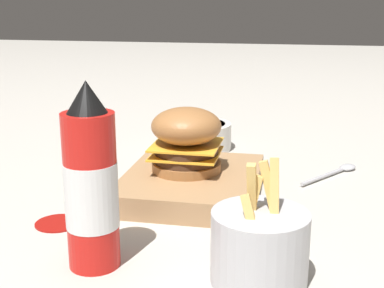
# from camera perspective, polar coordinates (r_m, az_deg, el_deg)

# --- Properties ---
(ground_plane) EXTENTS (6.00, 6.00, 0.00)m
(ground_plane) POSITION_cam_1_polar(r_m,az_deg,el_deg) (0.89, 1.55, -5.55)
(ground_plane) COLOR #B7B2A8
(serving_board) EXTENTS (0.26, 0.22, 0.04)m
(serving_board) POSITION_cam_1_polar(r_m,az_deg,el_deg) (0.89, 0.00, -4.22)
(serving_board) COLOR #A37A51
(serving_board) RESTS_ON ground_plane
(burger) EXTENTS (0.12, 0.12, 0.11)m
(burger) POSITION_cam_1_polar(r_m,az_deg,el_deg) (0.89, -0.61, 0.54)
(burger) COLOR #9E6638
(burger) RESTS_ON serving_board
(ketchup_bottle) EXTENTS (0.06, 0.06, 0.23)m
(ketchup_bottle) POSITION_cam_1_polar(r_m,az_deg,el_deg) (0.64, -10.72, -4.42)
(ketchup_bottle) COLOR red
(ketchup_bottle) RESTS_ON ground_plane
(fries_basket) EXTENTS (0.11, 0.11, 0.15)m
(fries_basket) POSITION_cam_1_polar(r_m,az_deg,el_deg) (0.62, 7.22, -10.72)
(fries_basket) COLOR #B7B7BC
(fries_basket) RESTS_ON ground_plane
(side_bowl) EXTENTS (0.14, 0.14, 0.06)m
(side_bowl) POSITION_cam_1_polar(r_m,az_deg,el_deg) (1.15, 0.66, 0.94)
(side_bowl) COLOR silver
(side_bowl) RESTS_ON ground_plane
(spoon) EXTENTS (0.14, 0.11, 0.01)m
(spoon) POSITION_cam_1_polar(r_m,az_deg,el_deg) (1.04, 15.35, -2.76)
(spoon) COLOR #B2B2B7
(spoon) RESTS_ON ground_plane
(ketchup_puddle) EXTENTS (0.07, 0.07, 0.00)m
(ketchup_puddle) POSITION_cam_1_polar(r_m,az_deg,el_deg) (0.81, -14.12, -8.13)
(ketchup_puddle) COLOR #9E140F
(ketchup_puddle) RESTS_ON ground_plane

